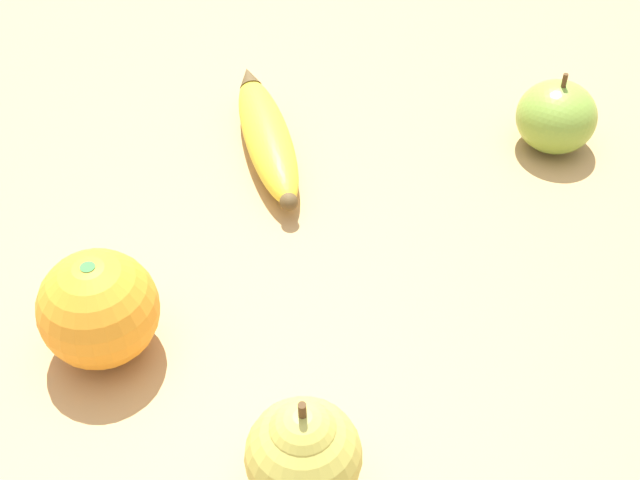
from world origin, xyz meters
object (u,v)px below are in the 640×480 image
banana (267,136)px  pear (303,452)px  orange (99,309)px  apple (556,117)px

banana → pear: size_ratio=2.06×
orange → apple: size_ratio=1.10×
banana → orange: bearing=140.7°
apple → pear: bearing=-113.3°
pear → banana: bearing=105.3°
orange → pear: 0.18m
orange → pear: bearing=-29.1°
orange → apple: 0.44m
banana → orange: 0.25m
banana → orange: orange is taller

